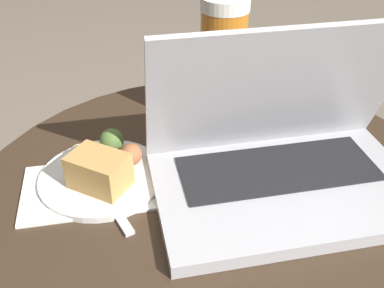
{
  "coord_description": "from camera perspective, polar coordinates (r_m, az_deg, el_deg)",
  "views": [
    {
      "loc": [
        0.01,
        -0.45,
        0.91
      ],
      "look_at": [
        -0.04,
        0.01,
        0.59
      ],
      "focal_mm": 42.0,
      "sensor_mm": 36.0,
      "label": 1
    }
  ],
  "objects": [
    {
      "name": "fork",
      "position": [
        0.61,
        -11.33,
        -5.67
      ],
      "size": [
        0.11,
        0.14,
        0.0
      ],
      "color": "silver",
      "rests_on": "table"
    },
    {
      "name": "laptop",
      "position": [
        0.6,
        11.41,
        -1.52
      ],
      "size": [
        0.39,
        0.31,
        0.22
      ],
      "color": "#B2B2B7",
      "rests_on": "table"
    },
    {
      "name": "snack_plate",
      "position": [
        0.62,
        -11.22,
        -3.22
      ],
      "size": [
        0.17,
        0.17,
        0.06
      ],
      "color": "silver",
      "rests_on": "table"
    },
    {
      "name": "napkin",
      "position": [
        0.62,
        -13.08,
        -5.44
      ],
      "size": [
        0.2,
        0.17,
        0.0
      ],
      "color": "white",
      "rests_on": "table"
    },
    {
      "name": "beer_glass",
      "position": [
        0.69,
        3.92,
        9.82
      ],
      "size": [
        0.07,
        0.07,
        0.21
      ],
      "color": "#C6701E",
      "rests_on": "table"
    },
    {
      "name": "table",
      "position": [
        0.7,
        3.31,
        -15.56
      ],
      "size": [
        0.68,
        0.68,
        0.52
      ],
      "color": "#9E9EA3",
      "rests_on": "ground_plane"
    }
  ]
}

